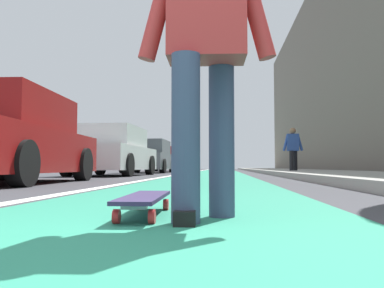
% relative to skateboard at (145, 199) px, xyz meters
% --- Properties ---
extents(ground_plane, '(80.00, 80.00, 0.00)m').
position_rel_skateboard_xyz_m(ground_plane, '(8.53, -0.08, -0.09)').
color(ground_plane, '#38383D').
extents(bike_lane_paint, '(56.00, 2.19, 0.00)m').
position_rel_skateboard_xyz_m(bike_lane_paint, '(22.53, -0.08, -0.09)').
color(bike_lane_paint, '#288466').
rests_on(bike_lane_paint, ground).
extents(lane_stripe_white, '(52.00, 0.16, 0.01)m').
position_rel_skateboard_xyz_m(lane_stripe_white, '(18.53, 1.16, -0.09)').
color(lane_stripe_white, silver).
rests_on(lane_stripe_white, ground).
extents(sidewalk_curb, '(52.00, 3.20, 0.14)m').
position_rel_skateboard_xyz_m(sidewalk_curb, '(16.53, -3.52, -0.03)').
color(sidewalk_curb, '#9E9B93').
rests_on(sidewalk_curb, ground).
extents(building_facade, '(40.00, 1.20, 11.25)m').
position_rel_skateboard_xyz_m(building_facade, '(20.53, -6.34, 5.53)').
color(building_facade, slate).
rests_on(building_facade, ground).
extents(skateboard, '(0.85, 0.23, 0.11)m').
position_rel_skateboard_xyz_m(skateboard, '(0.00, 0.00, 0.00)').
color(skateboard, red).
rests_on(skateboard, ground).
extents(skater_person, '(0.47, 0.72, 1.64)m').
position_rel_skateboard_xyz_m(skater_person, '(-0.15, -0.35, 0.84)').
color(skater_person, '#384260').
rests_on(skater_person, ground).
extents(parked_car_near, '(4.09, 2.01, 1.48)m').
position_rel_skateboard_xyz_m(parked_car_near, '(4.10, 3.12, 0.61)').
color(parked_car_near, maroon).
rests_on(parked_car_near, ground).
extents(parked_car_mid, '(4.33, 2.10, 1.48)m').
position_rel_skateboard_xyz_m(parked_car_mid, '(9.85, 3.00, 0.62)').
color(parked_car_mid, silver).
rests_on(parked_car_mid, ground).
extents(parked_car_far, '(4.06, 2.01, 1.46)m').
position_rel_skateboard_xyz_m(parked_car_far, '(15.67, 2.97, 0.60)').
color(parked_car_far, '#4C5156').
rests_on(parked_car_far, ground).
extents(parked_car_end, '(4.06, 2.00, 1.49)m').
position_rel_skateboard_xyz_m(parked_car_end, '(22.48, 3.19, 0.63)').
color(parked_car_end, maroon).
rests_on(parked_car_end, ground).
extents(traffic_light, '(0.33, 0.28, 4.34)m').
position_rel_skateboard_xyz_m(traffic_light, '(21.39, 1.56, 2.90)').
color(traffic_light, '#2D2D2D').
rests_on(traffic_light, ground).
extents(pedestrian_distant, '(0.47, 0.74, 1.69)m').
position_rel_skateboard_xyz_m(pedestrian_distant, '(12.53, -2.92, 0.87)').
color(pedestrian_distant, black).
rests_on(pedestrian_distant, ground).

